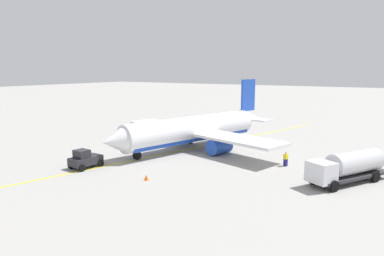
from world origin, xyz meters
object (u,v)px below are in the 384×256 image
Objects in this scene: airplane at (194,130)px; safety_cone_nose at (146,177)px; refueling_worker at (286,159)px; fuel_tanker at (348,166)px; safety_cone_wingtip at (99,156)px; pushback_tug at (85,159)px.

airplane reaches higher than safety_cone_nose.
fuel_tanker is at bearing 67.91° from refueling_worker.
safety_cone_wingtip is (9.08, -21.46, -0.47)m from refueling_worker.
pushback_tug reaches higher than safety_cone_wingtip.
pushback_tug is at bearing -69.57° from fuel_tanker.
airplane reaches higher than pushback_tug.
refueling_worker reaches higher than safety_cone_wingtip.
pushback_tug is 9.04m from safety_cone_nose.
airplane is at bearing -104.57° from fuel_tanker.
refueling_worker is at bearing 123.22° from pushback_tug.
safety_cone_nose is at bearing 70.76° from safety_cone_wingtip.
safety_cone_nose is at bearing -39.77° from refueling_worker.
refueling_worker is at bearing 112.94° from safety_cone_wingtip.
pushback_tug is at bearing -19.47° from airplane.
safety_cone_wingtip is at bearing -31.74° from airplane.
airplane is 16.57m from pushback_tug.
pushback_tug is 2.20× the size of refueling_worker.
airplane is at bearing -100.57° from refueling_worker.
safety_cone_wingtip is at bearing -109.24° from safety_cone_nose.
refueling_worker is 2.42× the size of safety_cone_wingtip.
safety_cone_nose is at bearing -60.88° from fuel_tanker.
refueling_worker is at bearing 140.23° from safety_cone_nose.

